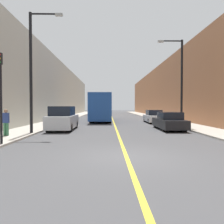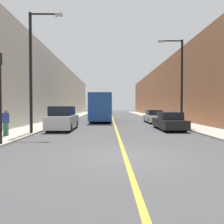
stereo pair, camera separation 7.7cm
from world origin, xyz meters
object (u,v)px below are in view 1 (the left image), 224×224
object	(u,v)px
bus	(101,107)
street_lamp_right	(180,78)
parked_suv_left	(63,119)
pedestrian	(6,122)
car_right_mid	(153,117)
traffic_light	(1,95)
car_right_near	(169,122)
street_lamp_left	(33,66)

from	to	relation	value
bus	street_lamp_right	xyz separation A→B (m)	(7.40, -9.42, 2.68)
parked_suv_left	pedestrian	size ratio (longest dim) A/B	2.81
car_right_mid	pedestrian	bearing A→B (deg)	-134.96
traffic_light	pedestrian	distance (m)	3.60
car_right_near	street_lamp_right	bearing A→B (deg)	50.85
bus	car_right_near	size ratio (longest dim) A/B	2.40
bus	pedestrian	distance (m)	16.40
street_lamp_left	bus	bearing A→B (deg)	73.19
street_lamp_left	traffic_light	world-z (taller)	street_lamp_left
parked_suv_left	street_lamp_left	world-z (taller)	street_lamp_left
parked_suv_left	street_lamp_right	size ratio (longest dim) A/B	0.59
bus	car_right_near	bearing A→B (deg)	-61.97
parked_suv_left	traffic_light	size ratio (longest dim) A/B	1.06
traffic_light	pedestrian	xyz separation A→B (m)	(-1.18, 3.04, -1.53)
car_right_near	pedestrian	world-z (taller)	pedestrian
street_lamp_right	parked_suv_left	bearing A→B (deg)	-169.30
parked_suv_left	street_lamp_left	xyz separation A→B (m)	(-1.45, -2.66, 3.84)
bus	traffic_light	xyz separation A→B (m)	(-4.30, -18.47, 0.66)
street_lamp_left	pedestrian	bearing A→B (deg)	-131.37
bus	traffic_light	size ratio (longest dim) A/B	2.60
bus	pedestrian	world-z (taller)	bus
parked_suv_left	street_lamp_left	size ratio (longest dim) A/B	0.56
pedestrian	parked_suv_left	bearing A→B (deg)	56.54
bus	street_lamp_right	distance (m)	12.28
bus	car_right_mid	xyz separation A→B (m)	(6.24, -3.69, -1.16)
pedestrian	street_lamp_left	bearing A→B (deg)	48.63
parked_suv_left	bus	bearing A→B (deg)	76.21
parked_suv_left	car_right_mid	world-z (taller)	parked_suv_left
car_right_near	traffic_light	bearing A→B (deg)	-144.69
car_right_near	traffic_light	size ratio (longest dim) A/B	1.08
bus	street_lamp_left	distance (m)	14.92
car_right_mid	pedestrian	xyz separation A→B (m)	(-11.72, -11.74, 0.29)
parked_suv_left	pedestrian	distance (m)	4.90
street_lamp_left	pedestrian	xyz separation A→B (m)	(-1.25, -1.42, -3.76)
bus	parked_suv_left	distance (m)	11.72
parked_suv_left	car_right_near	world-z (taller)	parked_suv_left
parked_suv_left	car_right_mid	size ratio (longest dim) A/B	1.02
car_right_mid	traffic_light	world-z (taller)	traffic_light
car_right_mid	bus	bearing A→B (deg)	149.36
parked_suv_left	street_lamp_right	distance (m)	10.99
parked_suv_left	car_right_near	size ratio (longest dim) A/B	0.98
street_lamp_left	pedestrian	world-z (taller)	street_lamp_left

